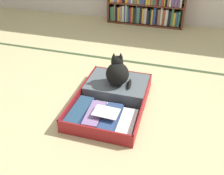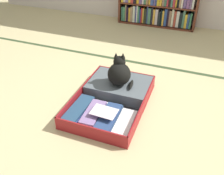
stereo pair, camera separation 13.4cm
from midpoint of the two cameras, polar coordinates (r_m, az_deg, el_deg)
The scene contains 4 objects.
ground_plane at distance 2.14m, azimuth -2.45°, elevation -4.91°, with size 10.00×10.00×0.00m, color #CABD87.
tatami_border at distance 2.87m, azimuth 3.43°, elevation 6.08°, with size 4.80×0.05×0.00m.
open_suitcase at distance 2.20m, azimuth -1.67°, elevation -2.10°, with size 0.61×0.89×0.12m.
black_cat at distance 2.19m, azimuth -0.45°, elevation 3.52°, with size 0.28×0.28×0.30m.
Camera 1 is at (0.51, -1.59, 1.35)m, focal length 38.58 mm.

